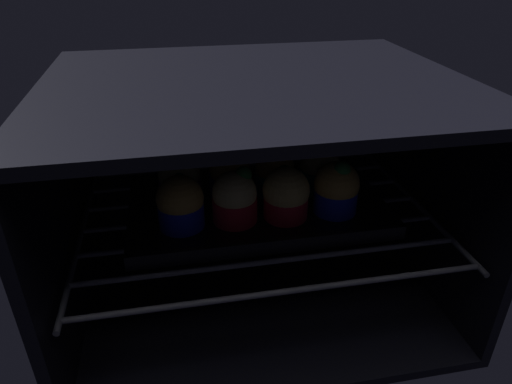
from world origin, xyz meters
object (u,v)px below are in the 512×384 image
(muffin_row0_col3, at_px, (336,189))
(muffin_row0_col0, at_px, (180,204))
(muffin_row0_col1, at_px, (235,198))
(muffin_row1_col0, at_px, (180,180))
(muffin_row1_col1, at_px, (230,175))
(baking_tray, at_px, (256,207))
(muffin_row1_col3, at_px, (319,170))
(muffin_row1_col2, at_px, (275,173))
(muffin_row0_col2, at_px, (286,195))

(muffin_row0_col3, bearing_deg, muffin_row0_col0, 179.40)
(muffin_row0_col0, bearing_deg, muffin_row0_col1, 0.40)
(muffin_row1_col0, distance_m, muffin_row1_col1, 0.08)
(baking_tray, distance_m, muffin_row1_col1, 0.07)
(muffin_row0_col0, bearing_deg, muffin_row0_col3, -0.60)
(muffin_row0_col3, distance_m, muffin_row1_col1, 0.17)
(muffin_row0_col3, relative_size, muffin_row1_col3, 1.16)
(muffin_row0_col1, relative_size, muffin_row1_col3, 1.13)
(baking_tray, relative_size, muffin_row1_col1, 4.85)
(baking_tray, height_order, muffin_row0_col0, muffin_row0_col0)
(muffin_row0_col1, distance_m, muffin_row1_col3, 0.17)
(baking_tray, xyz_separation_m, muffin_row1_col2, (0.04, 0.04, 0.04))
(muffin_row0_col0, height_order, muffin_row0_col3, muffin_row0_col3)
(muffin_row0_col2, xyz_separation_m, muffin_row1_col0, (-0.15, 0.08, -0.00))
(muffin_row1_col1, relative_size, muffin_row1_col2, 1.08)
(muffin_row1_col1, bearing_deg, baking_tray, -46.62)
(baking_tray, height_order, muffin_row0_col1, muffin_row0_col1)
(muffin_row0_col3, xyz_separation_m, muffin_row1_col3, (-0.00, 0.08, -0.00))
(muffin_row1_col2, bearing_deg, muffin_row0_col3, -45.04)
(muffin_row0_col3, distance_m, muffin_row1_col2, 0.11)
(baking_tray, xyz_separation_m, muffin_row0_col0, (-0.12, -0.04, 0.04))
(muffin_row0_col0, relative_size, muffin_row0_col2, 1.00)
(muffin_row1_col0, bearing_deg, muffin_row0_col1, -45.94)
(muffin_row1_col0, distance_m, muffin_row1_col3, 0.23)
(baking_tray, xyz_separation_m, muffin_row0_col3, (0.12, -0.04, 0.04))
(muffin_row0_col0, xyz_separation_m, muffin_row1_col3, (0.23, 0.08, -0.00))
(muffin_row0_col1, relative_size, muffin_row1_col2, 1.15)
(muffin_row1_col2, bearing_deg, baking_tray, -136.15)
(baking_tray, distance_m, muffin_row0_col3, 0.13)
(muffin_row1_col1, xyz_separation_m, muffin_row1_col2, (0.07, -0.00, -0.00))
(muffin_row0_col2, bearing_deg, muffin_row1_col3, 45.44)
(muffin_row0_col0, distance_m, muffin_row0_col1, 0.08)
(muffin_row0_col2, distance_m, muffin_row0_col3, 0.08)
(baking_tray, height_order, muffin_row1_col2, muffin_row1_col2)
(baking_tray, distance_m, muffin_row0_col2, 0.07)
(muffin_row1_col0, bearing_deg, baking_tray, -19.46)
(muffin_row1_col1, bearing_deg, muffin_row1_col0, 178.00)
(muffin_row1_col2, xyz_separation_m, muffin_row1_col3, (0.08, -0.00, -0.00))
(muffin_row0_col2, xyz_separation_m, muffin_row1_col2, (0.00, 0.08, -0.00))
(muffin_row0_col3, relative_size, muffin_row1_col2, 1.17)
(muffin_row0_col2, distance_m, muffin_row1_col0, 0.17)
(muffin_row1_col0, distance_m, muffin_row1_col2, 0.15)
(muffin_row0_col0, bearing_deg, baking_tray, 18.20)
(muffin_row1_col0, xyz_separation_m, muffin_row1_col3, (0.23, -0.01, -0.00))
(muffin_row0_col3, xyz_separation_m, muffin_row1_col0, (-0.23, 0.08, -0.00))
(muffin_row0_col1, height_order, muffin_row1_col2, muffin_row0_col1)
(muffin_row0_col1, relative_size, muffin_row0_col3, 0.98)
(baking_tray, bearing_deg, muffin_row1_col0, 160.54)
(muffin_row0_col1, distance_m, muffin_row1_col0, 0.11)
(muffin_row1_col1, bearing_deg, muffin_row1_col3, -0.84)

